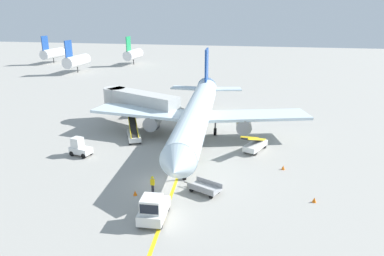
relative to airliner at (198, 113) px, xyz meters
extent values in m
plane|color=#9E9B93|center=(-0.44, -13.24, -3.42)|extent=(300.00, 300.00, 0.00)
cube|color=yellow|center=(0.05, -8.24, -3.41)|extent=(7.94, 79.66, 0.01)
cylinder|color=silver|center=(0.05, -0.54, 0.03)|extent=(6.15, 30.18, 3.30)
cone|color=silver|center=(1.60, -16.67, 0.03)|extent=(3.45, 2.70, 3.23)
cone|color=silver|center=(-1.51, 15.78, 0.43)|extent=(3.39, 3.09, 3.14)
cube|color=silver|center=(7.36, 1.67, -0.37)|extent=(13.72, 8.10, 0.36)
cylinder|color=gray|center=(5.83, 0.51, -1.37)|extent=(2.20, 3.37, 1.90)
cube|color=silver|center=(-7.55, 0.24, -0.37)|extent=(13.42, 5.85, 0.36)
cylinder|color=gray|center=(-5.82, -0.60, -1.37)|extent=(2.20, 3.37, 1.90)
cube|color=navy|center=(-1.29, 13.39, 4.08)|extent=(0.66, 4.01, 5.20)
cube|color=silver|center=(1.74, 13.28, 0.43)|extent=(5.57, 3.35, 0.24)
cube|color=silver|center=(-4.23, 12.71, 0.43)|extent=(5.29, 2.43, 0.24)
cylinder|color=#4C4C51|center=(1.15, -11.99, -1.86)|extent=(0.20, 0.20, 3.12)
cylinder|color=black|center=(1.15, -11.99, -3.14)|extent=(0.40, 0.59, 0.56)
cylinder|color=#4C4C51|center=(2.05, 1.66, -1.86)|extent=(0.20, 0.20, 3.12)
cylinder|color=black|center=(2.05, 1.66, -2.94)|extent=(0.44, 0.99, 0.96)
cylinder|color=#4C4C51|center=(-2.33, 1.24, -1.86)|extent=(0.20, 0.20, 3.12)
cylinder|color=black|center=(-2.33, 1.24, -2.94)|extent=(0.44, 0.99, 0.96)
cube|color=black|center=(1.41, -14.68, 0.38)|extent=(2.89, 1.26, 0.60)
cube|color=beige|center=(-8.71, 3.48, 0.18)|extent=(11.99, 7.37, 2.50)
cylinder|color=beige|center=(-13.89, 5.86, 0.18)|extent=(3.20, 3.20, 2.50)
cylinder|color=#59595B|center=(-7.07, 2.73, -2.24)|extent=(0.56, 0.56, 2.35)
cube|color=#333338|center=(-7.07, 2.73, -3.17)|extent=(1.80, 1.40, 0.50)
cube|color=silver|center=(0.44, -19.14, -2.72)|extent=(2.16, 3.73, 0.80)
cube|color=silver|center=(0.49, -19.77, -1.77)|extent=(1.64, 1.73, 1.10)
cube|color=black|center=(0.54, -20.54, -1.77)|extent=(1.43, 0.19, 0.77)
cylinder|color=black|center=(1.34, -20.34, -3.12)|extent=(0.26, 0.61, 0.60)
cylinder|color=black|center=(-0.27, -20.46, -3.12)|extent=(0.26, 0.61, 0.60)
cylinder|color=black|center=(1.15, -17.83, -3.12)|extent=(0.26, 0.61, 0.60)
cylinder|color=black|center=(-0.46, -17.95, -3.12)|extent=(0.26, 0.61, 0.60)
cube|color=silver|center=(-11.72, -8.61, -2.77)|extent=(2.61, 1.76, 0.70)
cube|color=silver|center=(-12.13, -8.52, -1.87)|extent=(1.27, 1.24, 1.10)
cube|color=black|center=(-12.63, -8.42, -1.87)|extent=(0.28, 0.97, 0.77)
cylinder|color=black|center=(-12.65, -8.98, -3.12)|extent=(0.63, 0.34, 0.60)
cylinder|color=black|center=(-12.43, -7.90, -3.12)|extent=(0.63, 0.34, 0.60)
cylinder|color=black|center=(-11.01, -9.32, -3.12)|extent=(0.63, 0.34, 0.60)
cylinder|color=black|center=(-10.78, -8.24, -3.12)|extent=(0.63, 0.34, 0.60)
cube|color=silver|center=(-7.70, -2.55, -2.82)|extent=(3.01, 4.07, 0.60)
cylinder|color=black|center=(-8.86, -1.64, -3.12)|extent=(0.46, 0.64, 0.60)
cylinder|color=black|center=(-7.71, -1.08, -3.12)|extent=(0.46, 0.64, 0.60)
cylinder|color=black|center=(-7.70, -4.03, -3.12)|extent=(0.46, 0.64, 0.60)
cylinder|color=black|center=(-6.55, -3.47, -3.12)|extent=(0.46, 0.64, 0.60)
cube|color=black|center=(-7.97, -2.02, -1.87)|extent=(2.99, 4.89, 1.76)
cube|color=yellow|center=(-8.37, -2.21, -1.75)|extent=(2.27, 4.55, 1.84)
cube|color=yellow|center=(-7.56, -1.82, -1.75)|extent=(2.27, 4.55, 1.84)
cube|color=silver|center=(7.50, -2.77, -2.82)|extent=(2.81, 4.09, 0.60)
cylinder|color=black|center=(7.60, -4.24, -3.12)|extent=(0.43, 0.64, 0.60)
cylinder|color=black|center=(6.41, -3.77, -3.12)|extent=(0.43, 0.64, 0.60)
cylinder|color=black|center=(8.59, -1.77, -3.12)|extent=(0.43, 0.64, 0.60)
cylinder|color=black|center=(7.40, -1.30, -3.12)|extent=(0.43, 0.64, 0.60)
cube|color=black|center=(7.28, -3.33, -1.87)|extent=(2.69, 4.97, 1.76)
cube|color=yellow|center=(7.69, -3.49, -1.75)|extent=(1.94, 4.69, 1.84)
cube|color=yellow|center=(6.86, -3.16, -1.75)|extent=(1.94, 4.69, 1.84)
cube|color=#A5A5A8|center=(3.56, -14.17, -2.98)|extent=(3.16, 2.47, 0.16)
cube|color=#4C4C51|center=(1.85, -13.45, -3.00)|extent=(0.86, 0.42, 0.08)
cylinder|color=#4C4C51|center=(1.44, -13.28, -3.00)|extent=(0.12, 0.12, 0.05)
cube|color=gray|center=(3.26, -14.87, -2.73)|extent=(2.60, 1.15, 0.50)
cube|color=gray|center=(3.85, -13.48, -2.73)|extent=(2.60, 1.15, 0.50)
cylinder|color=black|center=(2.36, -14.32, -3.24)|extent=(0.38, 0.25, 0.36)
cylinder|color=black|center=(2.82, -13.21, -3.24)|extent=(0.38, 0.25, 0.36)
cylinder|color=black|center=(4.29, -15.14, -3.24)|extent=(0.38, 0.25, 0.36)
cylinder|color=black|center=(4.76, -14.03, -3.24)|extent=(0.38, 0.25, 0.36)
cylinder|color=#26262D|center=(1.53, -7.41, -2.99)|extent=(0.24, 0.24, 0.85)
cube|color=green|center=(1.53, -7.41, -2.29)|extent=(0.36, 0.22, 0.56)
sphere|color=tan|center=(1.53, -7.41, -1.90)|extent=(0.20, 0.20, 0.20)
sphere|color=yellow|center=(1.53, -7.41, -1.84)|extent=(0.24, 0.24, 0.24)
cylinder|color=#26262D|center=(-0.96, -15.32, -2.99)|extent=(0.24, 0.24, 0.85)
cube|color=yellow|center=(-0.96, -15.32, -2.29)|extent=(0.36, 0.22, 0.56)
sphere|color=tan|center=(-0.96, -15.32, -1.90)|extent=(0.20, 0.20, 0.20)
sphere|color=yellow|center=(-0.96, -15.32, -1.84)|extent=(0.24, 0.24, 0.24)
cone|color=orange|center=(10.59, -7.57, -3.20)|extent=(0.36, 0.36, 0.44)
cone|color=orange|center=(-2.39, -15.96, -3.20)|extent=(0.36, 0.36, 0.44)
cone|color=orange|center=(13.01, -13.83, -3.20)|extent=(0.36, 0.36, 0.44)
cylinder|color=silver|center=(-60.11, 60.96, -0.32)|extent=(3.00, 10.00, 3.00)
cylinder|color=#3F3F3F|center=(-60.11, 60.96, -2.62)|extent=(0.30, 0.30, 1.60)
cube|color=navy|center=(-60.11, 57.46, 3.18)|extent=(0.24, 3.20, 4.40)
cylinder|color=silver|center=(-42.64, 45.23, -0.32)|extent=(3.00, 10.00, 3.00)
cylinder|color=#3F3F3F|center=(-42.64, 45.23, -2.62)|extent=(0.30, 0.30, 1.60)
cube|color=navy|center=(-42.64, 41.73, 3.18)|extent=(0.24, 3.20, 4.40)
cylinder|color=silver|center=(-33.60, 63.57, -0.32)|extent=(3.00, 10.00, 3.00)
cylinder|color=#3F3F3F|center=(-33.60, 63.57, -2.62)|extent=(0.30, 0.30, 1.60)
cube|color=#198C4C|center=(-33.60, 60.07, 3.18)|extent=(0.24, 3.20, 4.40)
camera|label=1|loc=(8.52, -42.10, 11.95)|focal=32.95mm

